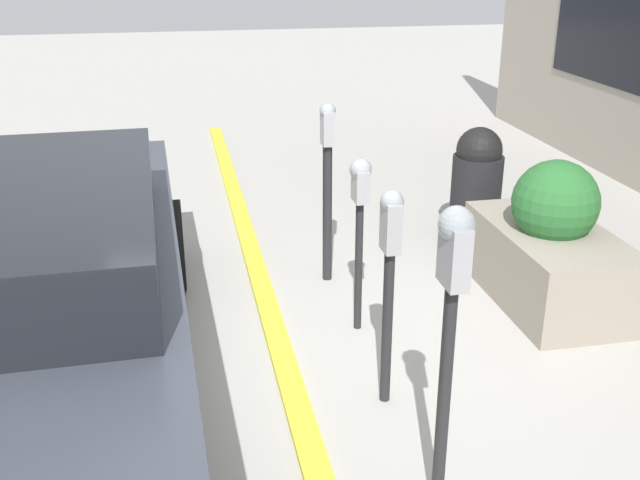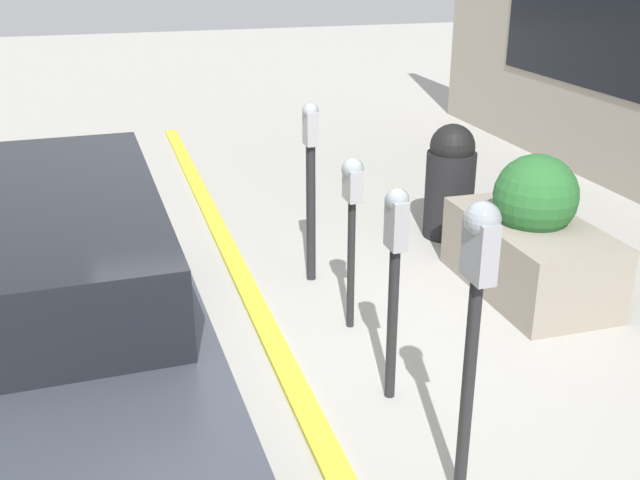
% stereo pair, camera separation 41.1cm
% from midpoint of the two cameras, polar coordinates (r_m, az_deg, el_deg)
% --- Properties ---
extents(ground_plane, '(40.00, 40.00, 0.00)m').
position_cam_midpoint_polar(ground_plane, '(5.03, 0.68, -9.86)').
color(ground_plane, '#ADAAA3').
extents(curb_strip, '(13.71, 0.16, 0.04)m').
position_cam_midpoint_polar(curb_strip, '(5.01, -0.23, -9.76)').
color(curb_strip, gold).
rests_on(curb_strip, ground_plane).
extents(parking_meter_nearest, '(0.19, 0.16, 1.60)m').
position_cam_midpoint_polar(parking_meter_nearest, '(3.43, 13.38, -4.50)').
color(parking_meter_nearest, '#232326').
rests_on(parking_meter_nearest, ground_plane).
extents(parking_meter_second, '(0.16, 0.14, 1.36)m').
position_cam_midpoint_polar(parking_meter_second, '(4.33, 8.05, -1.60)').
color(parking_meter_second, '#232326').
rests_on(parking_meter_second, ground_plane).
extents(parking_meter_middle, '(0.18, 0.15, 1.28)m').
position_cam_midpoint_polar(parking_meter_middle, '(5.16, 5.34, 2.70)').
color(parking_meter_middle, '#232326').
rests_on(parking_meter_middle, ground_plane).
extents(parking_meter_fourth, '(0.15, 0.13, 1.49)m').
position_cam_midpoint_polar(parking_meter_fourth, '(5.96, 2.55, 5.18)').
color(parking_meter_fourth, '#232326').
rests_on(parking_meter_fourth, ground_plane).
extents(planter_box, '(1.50, 0.81, 1.13)m').
position_cam_midpoint_polar(planter_box, '(6.09, 18.98, -0.60)').
color(planter_box, gray).
rests_on(planter_box, ground_plane).
extents(parked_car_front, '(4.71, 2.06, 1.43)m').
position_cam_midpoint_polar(parked_car_front, '(4.60, -20.27, -3.48)').
color(parked_car_front, '#383D47').
rests_on(parked_car_front, ground_plane).
extents(trash_bin, '(0.46, 0.46, 1.09)m').
position_cam_midpoint_polar(trash_bin, '(7.09, 13.48, 4.07)').
color(trash_bin, black).
rests_on(trash_bin, ground_plane).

